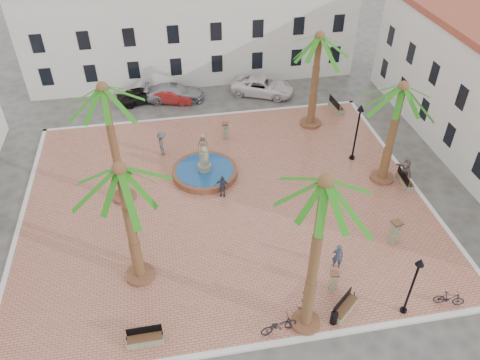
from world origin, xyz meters
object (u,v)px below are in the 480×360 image
Objects in this scene: car_black at (141,96)px; car_white at (263,86)px; cyclist_a at (338,256)px; bench_e at (405,181)px; palm_e at (400,99)px; bicycle_a at (279,325)px; car_silver at (175,93)px; pedestrian_north at (162,143)px; bollard_n at (226,130)px; cyclist_b at (305,305)px; palm_ne at (319,48)px; palm_s at (323,199)px; pedestrian_fountain_b at (222,186)px; bicycle_b at (449,298)px; pedestrian_fountain_a at (203,144)px; palm_sw at (122,183)px; pedestrian_east at (405,171)px; car_red at (171,96)px; fountain at (205,171)px; lamppost_s at (415,277)px; bench_ne at (336,107)px; bollard_se at (334,281)px; lamppost_e at (358,123)px; litter_bin at (334,318)px; bench_s at (145,339)px; bench_se at (345,308)px; palm_nw at (105,101)px; bollard_e at (395,231)px.

car_white is (10.91, -0.38, 0.07)m from car_black.
bench_e is at bearing -117.76° from cyclist_a.
palm_e is 15.68m from bicycle_a.
pedestrian_north is at bearing 176.67° from car_silver.
bollard_n is 8.18m from car_white.
palm_e is at bearing -156.88° from cyclist_b.
pedestrian_north is (-12.09, -2.09, -5.61)m from palm_ne.
car_white is (3.17, 24.30, -7.60)m from palm_s.
pedestrian_fountain_b is 0.39× the size of car_black.
bicycle_b is 19.27m from pedestrian_fountain_a.
palm_s is at bearing -57.49° from pedestrian_fountain_b.
palm_sw is 12.36m from cyclist_a.
bicycle_a is (-1.44, -0.19, -7.73)m from palm_s.
car_red is (-15.01, 14.44, -0.44)m from pedestrian_east.
fountain is at bearing 61.45° from palm_sw.
bicycle_b is at bearing -50.13° from fountain.
lamppost_s reaches higher than bicycle_b.
palm_ne is 10.92m from pedestrian_east.
bench_ne is (-1.20, 10.57, 0.02)m from bench_e.
bench_ne is at bearing -139.81° from cyclist_b.
cyclist_a is at bearing 72.46° from bicycle_b.
bench_e is 10.01m from bicycle_b.
lamppost_s is at bearing -56.94° from fountain.
palm_e reaches higher than bollard_se.
fountain reaches higher than car_red.
palm_ne is at bearing -161.25° from pedestrian_east.
palm_ne reaches higher than car_black.
lamppost_e is (-1.15, 2.70, -3.22)m from palm_e.
lamppost_s reaches higher than litter_bin.
bench_ne reaches higher than bench_s.
cyclist_a is (-2.39, 3.50, -1.83)m from lamppost_s.
pedestrian_fountain_b reaches higher than bench_se.
fountain is 14.06m from bench_ne.
bench_s is 1.15× the size of bicycle_b.
bicycle_a is at bearing -65.14° from pedestrian_fountain_b.
litter_bin is 0.38× the size of pedestrian_north.
palm_nw is 21.49m from bicycle_b.
bicycle_a is at bearing -81.33° from fountain.
pedestrian_east is (13.35, -3.30, 0.60)m from fountain.
pedestrian_fountain_b reaches higher than bollard_e.
cyclist_a is at bearing 63.60° from bollard_se.
pedestrian_fountain_b is at bearing -100.60° from pedestrian_east.
bench_s is at bearing 165.52° from car_black.
bollard_n is (7.76, 5.90, -6.51)m from palm_nw.
lamppost_e is (1.62, -5.17, -3.51)m from palm_ne.
car_silver is (-4.75, 24.59, -7.62)m from palm_s.
lamppost_s reaches higher than bicycle_a.
lamppost_s is 13.44m from pedestrian_fountain_b.
palm_nw reaches higher than palm_sw.
cyclist_a reaches higher than bicycle_b.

